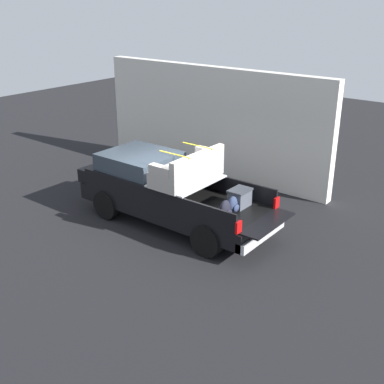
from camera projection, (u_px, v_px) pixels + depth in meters
ground_plane at (175, 224)px, 13.51m from camera, size 40.00×40.00×0.00m
pickup_truck at (165, 189)px, 13.35m from camera, size 6.05×2.09×2.23m
building_facade at (211, 121)px, 16.70m from camera, size 8.92×0.36×3.71m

